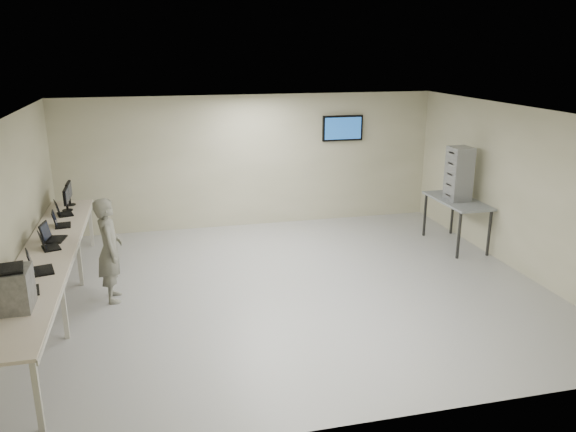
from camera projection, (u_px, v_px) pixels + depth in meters
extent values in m
cube|color=#ABABAB|center=(291.00, 287.00, 9.08)|extent=(8.00, 7.00, 0.01)
cube|color=silver|center=(291.00, 113.00, 8.27)|extent=(8.00, 7.00, 0.01)
cube|color=beige|center=(252.00, 161.00, 11.94)|extent=(8.00, 0.01, 2.80)
cube|color=beige|center=(378.00, 298.00, 5.42)|extent=(8.00, 0.01, 2.80)
cube|color=beige|center=(11.00, 222.00, 7.78)|extent=(0.01, 7.00, 2.80)
cube|color=beige|center=(518.00, 189.00, 9.58)|extent=(0.01, 7.00, 2.80)
cube|color=#262626|center=(342.00, 128.00, 12.18)|extent=(0.15, 0.04, 0.15)
cube|color=black|center=(343.00, 128.00, 12.14)|extent=(0.90, 0.06, 0.55)
cube|color=#184B97|center=(343.00, 128.00, 12.11)|extent=(0.82, 0.01, 0.47)
cube|color=beige|center=(47.00, 255.00, 8.02)|extent=(0.75, 6.00, 0.04)
cube|color=beige|center=(75.00, 255.00, 8.11)|extent=(0.02, 6.00, 0.06)
cube|color=beige|center=(37.00, 394.00, 5.56)|extent=(0.06, 0.06, 0.86)
cube|color=beige|center=(15.00, 314.00, 7.24)|extent=(0.06, 0.06, 0.86)
cube|color=beige|center=(64.00, 309.00, 7.38)|extent=(0.06, 0.06, 0.86)
cube|color=beige|center=(40.00, 264.00, 8.92)|extent=(0.06, 0.06, 0.86)
cube|color=beige|center=(79.00, 260.00, 9.05)|extent=(0.06, 0.06, 0.86)
cube|color=beige|center=(58.00, 227.00, 10.73)|extent=(0.06, 0.06, 0.86)
cube|color=beige|center=(91.00, 225.00, 10.87)|extent=(0.06, 0.06, 0.86)
cube|color=gray|center=(13.00, 289.00, 6.26)|extent=(0.41, 0.46, 0.47)
cube|color=black|center=(9.00, 269.00, 6.19)|extent=(0.34, 0.42, 0.02)
cube|color=black|center=(29.00, 291.00, 6.76)|extent=(0.30, 0.37, 0.02)
cube|color=black|center=(16.00, 282.00, 6.69)|extent=(0.12, 0.32, 0.24)
cube|color=black|center=(18.00, 282.00, 6.70)|extent=(0.10, 0.28, 0.20)
cube|color=black|center=(42.00, 271.00, 7.38)|extent=(0.35, 0.43, 0.02)
cube|color=black|center=(30.00, 261.00, 7.30)|extent=(0.15, 0.36, 0.27)
cube|color=black|center=(31.00, 261.00, 7.31)|extent=(0.12, 0.31, 0.22)
cube|color=black|center=(51.00, 248.00, 8.22)|extent=(0.32, 0.38, 0.02)
cube|color=black|center=(42.00, 240.00, 8.16)|extent=(0.15, 0.31, 0.23)
cube|color=black|center=(43.00, 240.00, 8.16)|extent=(0.13, 0.27, 0.19)
cube|color=black|center=(55.00, 239.00, 8.57)|extent=(0.32, 0.40, 0.02)
cube|color=black|center=(45.00, 231.00, 8.50)|extent=(0.12, 0.35, 0.26)
cube|color=black|center=(46.00, 231.00, 8.51)|extent=(0.09, 0.31, 0.22)
cube|color=black|center=(63.00, 225.00, 9.25)|extent=(0.28, 0.36, 0.02)
cube|color=black|center=(54.00, 218.00, 9.19)|extent=(0.10, 0.32, 0.24)
cube|color=black|center=(55.00, 218.00, 9.19)|extent=(0.08, 0.28, 0.20)
cube|color=black|center=(65.00, 214.00, 9.87)|extent=(0.32, 0.39, 0.02)
cube|color=black|center=(57.00, 208.00, 9.81)|extent=(0.15, 0.32, 0.24)
cube|color=black|center=(58.00, 208.00, 9.81)|extent=(0.12, 0.28, 0.20)
cylinder|color=black|center=(68.00, 210.00, 10.13)|extent=(0.18, 0.18, 0.01)
cube|color=black|center=(67.00, 206.00, 10.11)|extent=(0.04, 0.03, 0.15)
cube|color=black|center=(66.00, 196.00, 10.06)|extent=(0.05, 0.41, 0.28)
cube|color=black|center=(68.00, 196.00, 10.06)|extent=(0.00, 0.38, 0.24)
cylinder|color=black|center=(70.00, 205.00, 10.48)|extent=(0.19, 0.19, 0.01)
cube|color=black|center=(70.00, 200.00, 10.46)|extent=(0.04, 0.03, 0.16)
cube|color=black|center=(69.00, 190.00, 10.40)|extent=(0.05, 0.44, 0.29)
cube|color=black|center=(70.00, 190.00, 10.41)|extent=(0.00, 0.40, 0.25)
imported|color=#595A4F|center=(110.00, 250.00, 8.43)|extent=(0.43, 0.62, 1.61)
cube|color=gray|center=(458.00, 201.00, 10.77)|extent=(0.72, 1.54, 0.04)
cube|color=#262626|center=(459.00, 236.00, 10.21)|extent=(0.04, 0.04, 0.88)
cube|color=#262626|center=(425.00, 215.00, 11.46)|extent=(0.04, 0.04, 0.88)
cube|color=#262626|center=(489.00, 233.00, 10.35)|extent=(0.04, 0.04, 0.88)
cube|color=#262626|center=(452.00, 213.00, 11.59)|extent=(0.04, 0.04, 0.88)
cube|color=gray|center=(457.00, 195.00, 10.73)|extent=(0.39, 0.43, 0.20)
cube|color=gray|center=(458.00, 184.00, 10.67)|extent=(0.39, 0.43, 0.20)
cube|color=gray|center=(459.00, 174.00, 10.61)|extent=(0.39, 0.43, 0.20)
cube|color=gray|center=(460.00, 163.00, 10.55)|extent=(0.39, 0.43, 0.20)
cube|color=gray|center=(461.00, 152.00, 10.49)|extent=(0.39, 0.43, 0.20)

